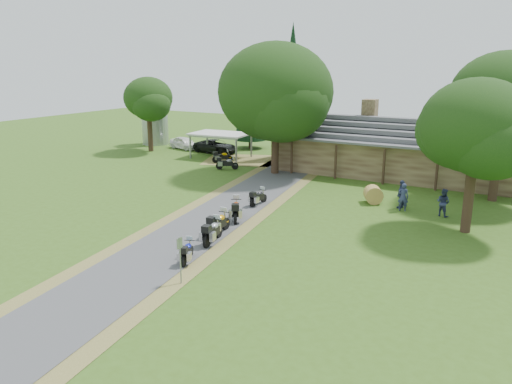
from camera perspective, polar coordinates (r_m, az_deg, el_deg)
The scene contains 25 objects.
ground at distance 26.51m, azimuth -10.25°, elevation -6.42°, with size 120.00×120.00×0.00m, color #395919.
driveway at distance 29.77m, azimuth -6.14°, elevation -3.89°, with size 46.00×46.00×0.00m, color #4E4E51.
lodge at distance 44.64m, azimuth 16.00°, elevation 5.11°, with size 21.40×9.40×4.90m, color brown, non-canonical shape.
silo at distance 59.91m, azimuth -11.50°, elevation 8.29°, with size 3.02×3.02×6.13m, color gray.
carport at distance 50.56m, azimuth -4.03°, elevation 5.34°, with size 5.79×3.86×2.51m, color silver, non-canonical shape.
car_white_sedan at distance 56.16m, azimuth -8.20°, elevation 5.75°, with size 5.13×2.17×1.71m, color white.
car_dark_suv at distance 53.37m, azimuth -4.64°, elevation 5.60°, with size 5.48×2.33×2.10m, color black.
motorcycle_row_a at distance 24.55m, azimuth -7.87°, elevation -6.65°, with size 1.65×0.54×1.13m, color #101894, non-canonical shape.
motorcycle_row_b at distance 26.82m, azimuth -4.97°, elevation -4.40°, with size 2.03×0.66×1.39m, color #A1A4A9, non-canonical shape.
motorcycle_row_c at distance 28.10m, azimuth -4.28°, elevation -3.46°, with size 2.07×0.67×1.41m, color orange, non-canonical shape.
motorcycle_row_d at distance 30.50m, azimuth -2.32°, elevation -1.95°, with size 2.09×0.68×1.43m, color #CB3B06, non-canonical shape.
motorcycle_row_e at distance 33.74m, azimuth 0.28°, elevation -0.52°, with size 1.72×0.56×1.18m, color black, non-canonical shape.
motorcycle_carport_a at distance 48.17m, azimuth -3.86°, elevation 4.11°, with size 1.81×0.59×1.24m, color #E4A801, non-canonical shape.
motorcycle_carport_b at distance 45.04m, azimuth -3.32°, elevation 3.37°, with size 1.80×0.59×1.23m, color slate, non-canonical shape.
person_a at distance 33.67m, azimuth 16.48°, elevation -0.29°, with size 0.62×0.45×2.18m, color navy.
person_b at distance 33.34m, azimuth 20.63°, elevation -0.86°, with size 0.59×0.43×2.09m, color navy.
person_c at distance 34.24m, azimuth 16.34°, elevation 0.02°, with size 0.64×0.46×2.24m, color navy.
hay_bale at distance 35.12m, azimuth 13.26°, elevation -0.29°, with size 1.20×1.20×1.10m, color olive.
sign_post at distance 22.07m, azimuth -8.65°, elevation -7.76°, with size 0.39×0.06×2.16m, color gray, non-canonical shape.
oak_lodge_left at distance 42.64m, azimuth 2.23°, elevation 9.57°, with size 9.69×9.69×11.29m, color black, non-canonical shape.
oak_lodge_right at distance 37.70m, azimuth 26.32°, elevation 7.59°, with size 7.19×7.19×11.52m, color black, non-canonical shape.
oak_driveway at distance 29.92m, azimuth 23.68°, elevation 4.71°, with size 6.12×6.12×9.79m, color black, non-canonical shape.
oak_silo at distance 54.99m, azimuth -12.16°, elevation 9.34°, with size 5.16×5.16×9.23m, color black, non-canonical shape.
cedar_near at distance 49.76m, azimuth 4.15°, elevation 11.33°, with size 3.67×3.67×13.11m, color black.
cedar_far at distance 55.69m, azimuth -0.65°, elevation 10.18°, with size 3.61×3.61×10.13m, color black.
Camera 1 is at (15.96, -18.95, 9.44)m, focal length 35.00 mm.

